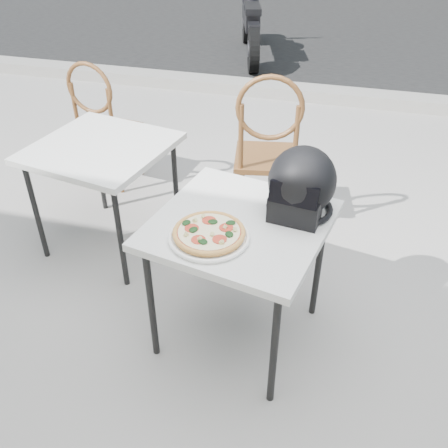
% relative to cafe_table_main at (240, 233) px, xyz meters
% --- Properties ---
extents(ground, '(80.00, 80.00, 0.00)m').
position_rel_cafe_table_main_xyz_m(ground, '(0.14, 0.29, -0.62)').
color(ground, '#999691').
rests_on(ground, ground).
extents(street_asphalt, '(30.00, 8.00, 0.00)m').
position_rel_cafe_table_main_xyz_m(street_asphalt, '(0.14, 7.29, -0.62)').
color(street_asphalt, black).
rests_on(street_asphalt, ground).
extents(curb, '(30.00, 0.25, 0.12)m').
position_rel_cafe_table_main_xyz_m(curb, '(0.14, 3.29, -0.56)').
color(curb, gray).
rests_on(curb, ground).
extents(cafe_table_main, '(0.85, 0.85, 0.69)m').
position_rel_cafe_table_main_xyz_m(cafe_table_main, '(0.00, 0.00, 0.00)').
color(cafe_table_main, silver).
rests_on(cafe_table_main, ground).
extents(plate, '(0.43, 0.43, 0.02)m').
position_rel_cafe_table_main_xyz_m(plate, '(-0.09, -0.16, 0.07)').
color(plate, white).
rests_on(plate, cafe_table_main).
extents(pizza, '(0.39, 0.39, 0.04)m').
position_rel_cafe_table_main_xyz_m(pizza, '(-0.09, -0.16, 0.10)').
color(pizza, '#E0A152').
rests_on(pizza, plate).
extents(helmet, '(0.33, 0.34, 0.30)m').
position_rel_cafe_table_main_xyz_m(helmet, '(0.23, 0.14, 0.20)').
color(helmet, black).
rests_on(helmet, cafe_table_main).
extents(cafe_chair_main, '(0.46, 0.46, 1.04)m').
position_rel_cafe_table_main_xyz_m(cafe_chair_main, '(-0.06, 0.98, -0.05)').
color(cafe_chair_main, brown).
rests_on(cafe_chair_main, ground).
extents(cafe_table_side, '(0.83, 0.83, 0.68)m').
position_rel_cafe_table_main_xyz_m(cafe_table_side, '(-0.93, 0.53, -0.01)').
color(cafe_table_side, silver).
rests_on(cafe_table_side, ground).
extents(cafe_chair_side, '(0.41, 0.41, 0.94)m').
position_rel_cafe_table_main_xyz_m(cafe_chair_side, '(-1.27, 1.20, -0.10)').
color(cafe_chair_side, brown).
rests_on(cafe_chair_side, ground).
extents(motorcycle, '(0.65, 1.75, 0.89)m').
position_rel_cafe_table_main_xyz_m(motorcycle, '(-0.94, 4.54, -0.23)').
color(motorcycle, black).
rests_on(motorcycle, street_asphalt).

